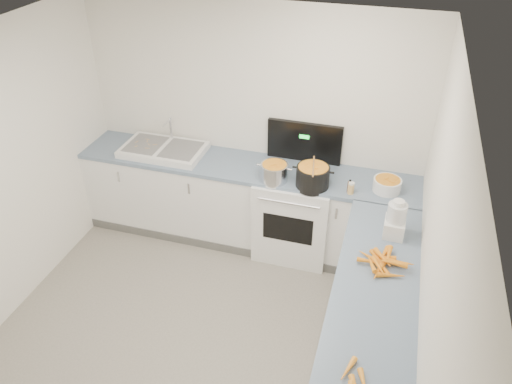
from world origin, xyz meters
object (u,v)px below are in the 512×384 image
(sink, at_px, (164,150))
(black_pot, at_px, (313,177))
(food_processor, at_px, (395,220))
(extract_bottle, at_px, (349,187))
(mixing_bowl, at_px, (387,185))
(stove, at_px, (295,212))
(steel_pot, at_px, (274,173))
(spice_jar, at_px, (351,189))

(sink, relative_size, black_pot, 2.73)
(sink, distance_m, food_processor, 2.53)
(extract_bottle, bearing_deg, mixing_bowl, 20.29)
(stove, height_order, steel_pot, stove)
(black_pot, height_order, spice_jar, black_pot)
(stove, distance_m, spice_jar, 0.78)
(stove, bearing_deg, black_pot, -42.56)
(steel_pot, distance_m, food_processor, 1.28)
(extract_bottle, height_order, food_processor, food_processor)
(sink, distance_m, black_pot, 1.64)
(extract_bottle, xyz_separation_m, spice_jar, (0.02, -0.02, -0.00))
(spice_jar, bearing_deg, food_processor, -50.73)
(stove, xyz_separation_m, sink, (-1.45, 0.02, 0.50))
(extract_bottle, relative_size, spice_jar, 1.03)
(sink, height_order, extract_bottle, sink)
(mixing_bowl, xyz_separation_m, extract_bottle, (-0.33, -0.12, -0.01))
(stove, bearing_deg, steel_pot, -137.59)
(sink, xyz_separation_m, black_pot, (1.63, -0.18, 0.05))
(steel_pot, xyz_separation_m, mixing_bowl, (1.06, 0.12, -0.02))
(steel_pot, bearing_deg, sink, 171.46)
(mixing_bowl, xyz_separation_m, food_processor, (0.10, -0.66, 0.08))
(mixing_bowl, distance_m, spice_jar, 0.35)
(mixing_bowl, height_order, spice_jar, mixing_bowl)
(spice_jar, bearing_deg, stove, 160.31)
(sink, bearing_deg, stove, -0.62)
(black_pot, height_order, food_processor, food_processor)
(sink, xyz_separation_m, food_processor, (2.42, -0.73, 0.11))
(steel_pot, distance_m, black_pot, 0.37)
(black_pot, height_order, mixing_bowl, black_pot)
(spice_jar, bearing_deg, sink, 173.93)
(spice_jar, bearing_deg, black_pot, 175.49)
(stove, relative_size, mixing_bowl, 5.20)
(mixing_bowl, bearing_deg, sink, 178.36)
(stove, relative_size, sink, 1.58)
(sink, distance_m, mixing_bowl, 2.32)
(food_processor, bearing_deg, spice_jar, 129.27)
(spice_jar, relative_size, food_processor, 0.30)
(steel_pot, xyz_separation_m, spice_jar, (0.74, -0.02, -0.03))
(stove, bearing_deg, mixing_bowl, -3.34)
(sink, height_order, black_pot, sink)
(spice_jar, bearing_deg, extract_bottle, 124.89)
(mixing_bowl, relative_size, food_processor, 0.78)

